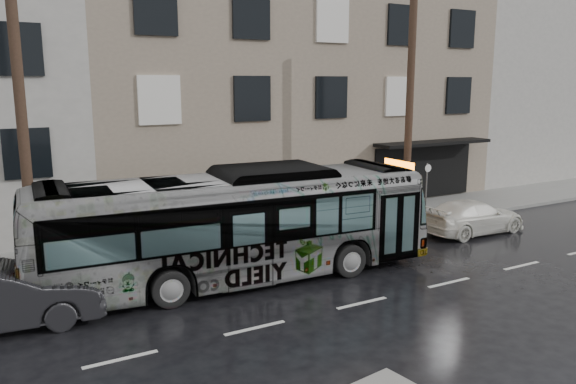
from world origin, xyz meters
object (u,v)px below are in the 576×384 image
object	(u,v)px
utility_pole_rear	(22,126)
bus	(236,226)
sign_post	(426,192)
utility_pole_front	(409,113)
white_sedan	(473,217)

from	to	relation	value
utility_pole_rear	bus	size ratio (longest dim) A/B	0.75
sign_post	bus	size ratio (longest dim) A/B	0.20
utility_pole_front	white_sedan	distance (m)	4.80
utility_pole_rear	bus	distance (m)	6.58
sign_post	bus	bearing A→B (deg)	-165.81
utility_pole_front	bus	xyz separation A→B (m)	(-8.67, -2.47, -2.97)
bus	white_sedan	xyz separation A→B (m)	(10.29, 0.35, -1.03)
utility_pole_front	sign_post	world-z (taller)	utility_pole_front
utility_pole_front	white_sedan	size ratio (longest dim) A/B	2.00
sign_post	white_sedan	xyz separation A→B (m)	(0.51, -2.12, -0.70)
utility_pole_rear	white_sedan	bearing A→B (deg)	-7.72
bus	sign_post	bearing A→B (deg)	-72.12
white_sedan	utility_pole_rear	bearing A→B (deg)	82.64
utility_pole_front	white_sedan	xyz separation A→B (m)	(1.61, -2.12, -4.00)
utility_pole_rear	white_sedan	world-z (taller)	utility_pole_rear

